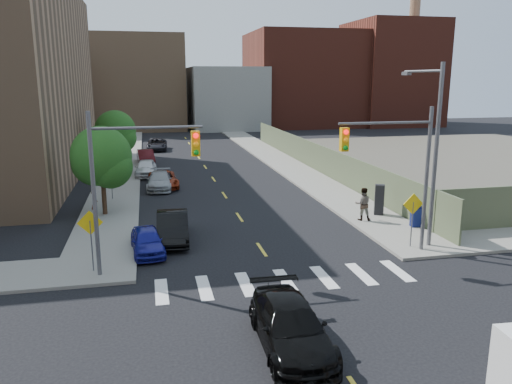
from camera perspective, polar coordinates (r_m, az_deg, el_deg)
name	(u,v)px	position (r m, az deg, el deg)	size (l,w,h in m)	color
ground	(314,326)	(17.72, 6.67, -15.01)	(160.00, 160.00, 0.00)	black
sidewalk_nw	(125,154)	(56.91, -14.75, 4.20)	(3.50, 73.00, 0.15)	gray
sidewalk_ne	(262,150)	(58.33, 0.69, 4.82)	(3.50, 73.00, 0.15)	gray
fence_north	(315,157)	(45.81, 6.77, 4.00)	(0.12, 44.00, 2.50)	#555E41
gravel_lot	(478,160)	(56.37, 24.05, 3.37)	(36.00, 42.00, 0.06)	#595447
bg_bldg_west	(35,93)	(86.43, -23.90, 10.31)	(14.00, 18.00, 12.00)	#592319
bg_bldg_midwest	(140,83)	(86.77, -13.11, 12.06)	(14.00, 16.00, 15.00)	#8C6B4C
bg_bldg_center	(226,98)	(85.86, -3.50, 10.69)	(12.00, 16.00, 10.00)	gray
bg_bldg_east	(302,80)	(90.95, 5.24, 12.68)	(18.00, 18.00, 16.00)	#592319
bg_bldg_fareast	(390,74)	(95.17, 15.10, 12.91)	(14.00, 16.00, 18.00)	#592319
smokestack	(412,45)	(97.22, 17.45, 15.71)	(1.80, 1.80, 28.00)	#8C6B4C
signal_nw	(131,171)	(21.11, -14.11, 2.30)	(4.59, 0.30, 7.00)	#59595E
signal_ne	(398,161)	(23.91, 15.94, 3.40)	(4.59, 0.30, 7.00)	#59595E
streetlight_ne	(432,143)	(25.69, 19.47, 5.35)	(0.25, 3.70, 9.00)	#59595E
warn_sign_nw	(91,230)	(22.31, -18.39, -4.11)	(1.06, 0.06, 2.83)	#59595E
warn_sign_ne	(413,210)	(25.43, 17.48, -1.99)	(1.06, 0.06, 2.83)	#59595E
warn_sign_midwest	(111,172)	(35.41, -16.25, 2.18)	(1.06, 0.06, 2.83)	#59595E
tree_west_near	(102,160)	(31.30, -17.24, 3.52)	(3.66, 3.64, 5.52)	#332114
tree_west_far	(115,133)	(46.14, -15.77, 6.46)	(3.66, 3.64, 5.52)	#332114
parked_car_blue	(147,241)	(24.64, -12.33, -5.49)	(1.47, 3.65, 1.24)	navy
parked_car_black	(173,227)	(26.20, -9.51, -3.96)	(1.58, 4.54, 1.50)	black
parked_car_red	(163,179)	(39.20, -10.54, 1.44)	(2.08, 4.50, 1.25)	maroon
parked_car_silver	(160,181)	(38.60, -10.96, 1.29)	(1.83, 4.51, 1.31)	#93969A
parked_car_white	(146,168)	(43.88, -12.47, 2.69)	(1.71, 4.24, 1.45)	silver
parked_car_maroon	(146,157)	(50.11, -12.49, 3.91)	(1.50, 4.29, 1.41)	#3E0C0F
parked_car_grey	(157,144)	(59.83, -11.26, 5.36)	(2.22, 4.82, 1.34)	black
black_sedan	(291,326)	(16.12, 3.97, -15.04)	(2.02, 4.98, 1.44)	black
mailbox	(416,215)	(29.23, 17.83, -2.56)	(0.56, 0.44, 1.31)	#0F1857
payphone	(379,200)	(31.13, 13.90, -0.85)	(0.55, 0.45, 1.85)	black
pedestrian_west	(95,203)	(31.38, -17.95, -1.23)	(0.58, 0.38, 1.60)	gray
pedestrian_east	(363,204)	(29.67, 12.12, -1.35)	(0.94, 0.73, 1.93)	gray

